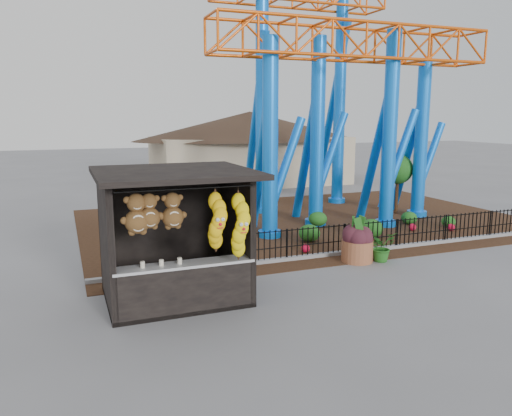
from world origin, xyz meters
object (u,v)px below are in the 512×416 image
object	(u,v)px
potted_plant	(382,247)
terracotta_planter	(357,251)
prize_booth	(176,238)
roller_coaster	(331,63)

from	to	relation	value
potted_plant	terracotta_planter	bearing A→B (deg)	149.83
prize_booth	terracotta_planter	world-z (taller)	prize_booth
roller_coaster	terracotta_planter	distance (m)	8.91
terracotta_planter	potted_plant	size ratio (longest dim) A/B	1.04
roller_coaster	potted_plant	distance (m)	8.82
prize_booth	potted_plant	world-z (taller)	prize_booth
prize_booth	potted_plant	xyz separation A→B (m)	(6.47, 1.08, -1.09)
prize_booth	potted_plant	distance (m)	6.65
prize_booth	roller_coaster	xyz separation A→B (m)	(8.13, 7.34, 4.90)
terracotta_planter	potted_plant	world-z (taller)	potted_plant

